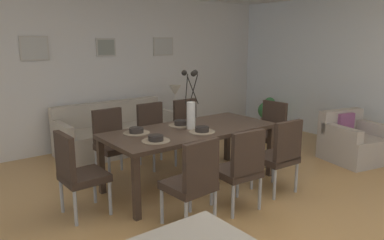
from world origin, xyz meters
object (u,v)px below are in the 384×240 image
(bowl_near_right, at_px, (136,130))
(framed_picture_right, at_px, (163,47))
(bowl_far_right, at_px, (181,122))
(dining_chair_mid_left, at_px, (280,153))
(dining_chair_near_right, at_px, (112,140))
(bowl_far_left, at_px, (202,129))
(dining_chair_head_west, at_px, (77,170))
(dining_chair_head_east, at_px, (269,129))
(armchair, at_px, (353,142))
(dining_chair_far_right, at_px, (154,131))
(dining_chair_far_left, at_px, (241,166))
(dining_chair_mid_right, at_px, (189,126))
(framed_picture_center, at_px, (106,47))
(sofa, at_px, (116,135))
(framed_picture_left, at_px, (34,48))
(bowl_near_left, at_px, (156,137))
(potted_plant, at_px, (267,112))
(table_lamp, at_px, (175,93))
(dining_chair_near_left, at_px, (193,179))
(centerpiece_vase, at_px, (191,107))
(side_table, at_px, (175,127))
(dining_table, at_px, (191,134))

(bowl_near_right, distance_m, framed_picture_right, 2.99)
(bowl_far_right, bearing_deg, dining_chair_mid_left, -58.83)
(dining_chair_near_right, height_order, bowl_far_left, dining_chair_near_right)
(dining_chair_mid_left, bearing_deg, dining_chair_head_west, 157.23)
(dining_chair_head_east, bearing_deg, armchair, -35.16)
(dining_chair_far_right, bearing_deg, dining_chair_far_left, -91.96)
(dining_chair_mid_right, xyz_separation_m, framed_picture_center, (-0.65, 1.51, 1.20))
(sofa, height_order, framed_picture_left, framed_picture_left)
(bowl_far_right, relative_size, framed_picture_right, 0.39)
(dining_chair_mid_right, xyz_separation_m, bowl_near_left, (-1.31, -1.11, 0.27))
(framed_picture_left, relative_size, potted_plant, 0.63)
(bowl_near_left, relative_size, framed_picture_left, 0.40)
(bowl_near_left, height_order, bowl_far_left, same)
(dining_chair_mid_right, xyz_separation_m, framed_picture_right, (0.52, 1.51, 1.20))
(bowl_near_right, relative_size, framed_picture_left, 0.40)
(table_lamp, bearing_deg, sofa, 176.02)
(dining_chair_far_right, bearing_deg, table_lamp, 41.79)
(dining_chair_mid_left, distance_m, table_lamp, 2.77)
(dining_chair_mid_right, relative_size, bowl_near_right, 5.41)
(table_lamp, bearing_deg, bowl_near_left, -129.63)
(bowl_near_right, bearing_deg, potted_plant, 17.42)
(bowl_far_right, bearing_deg, dining_chair_near_left, -120.64)
(centerpiece_vase, distance_m, bowl_far_right, 0.33)
(dining_chair_far_right, distance_m, armchair, 3.06)
(table_lamp, bearing_deg, dining_chair_mid_left, -97.78)
(dining_chair_near_left, height_order, bowl_far_right, dining_chair_near_left)
(dining_chair_mid_left, xyz_separation_m, bowl_far_right, (-0.67, 1.11, 0.27))
(centerpiece_vase, distance_m, side_table, 2.24)
(dining_chair_head_west, bearing_deg, framed_picture_center, 57.96)
(sofa, relative_size, table_lamp, 3.80)
(bowl_near_left, bearing_deg, dining_chair_head_east, 5.48)
(dining_chair_near_left, distance_m, bowl_far_right, 1.35)
(dining_table, height_order, dining_chair_mid_left, dining_chair_mid_left)
(bowl_near_left, relative_size, table_lamp, 0.33)
(dining_table, distance_m, dining_chair_head_east, 1.50)
(dining_chair_mid_right, xyz_separation_m, bowl_far_right, (-0.65, -0.67, 0.27))
(potted_plant, bearing_deg, table_lamp, 167.52)
(centerpiece_vase, relative_size, table_lamp, 1.44)
(centerpiece_vase, distance_m, framed_picture_center, 2.49)
(dining_chair_far_left, xyz_separation_m, framed_picture_left, (-1.14, 3.32, 1.20))
(dining_chair_head_east, distance_m, framed_picture_right, 2.71)
(dining_chair_mid_left, height_order, sofa, dining_chair_mid_left)
(side_table, distance_m, framed_picture_right, 1.56)
(dining_chair_near_left, xyz_separation_m, dining_chair_far_left, (0.64, -0.01, 0.00))
(framed_picture_center, bearing_deg, table_lamp, -28.40)
(dining_chair_mid_left, xyz_separation_m, dining_chair_head_east, (0.82, 0.87, 0.00))
(dining_chair_near_right, xyz_separation_m, framed_picture_right, (1.84, 1.50, 1.20))
(dining_chair_head_west, distance_m, sofa, 2.35)
(side_table, xyz_separation_m, armchair, (1.53, -2.60, 0.03))
(dining_chair_far_right, bearing_deg, dining_chair_near_left, -110.82)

